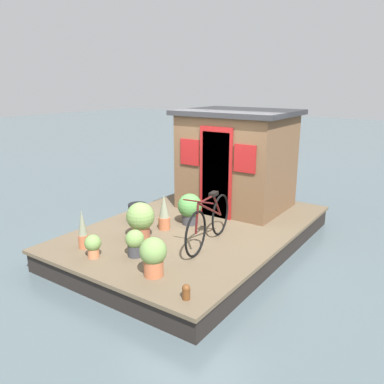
{
  "coord_description": "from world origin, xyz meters",
  "views": [
    {
      "loc": [
        -5.84,
        -3.9,
        3.0
      ],
      "look_at": [
        -0.2,
        0.0,
        1.09
      ],
      "focal_mm": 36.91,
      "sensor_mm": 36.0,
      "label": 1
    }
  ],
  "objects_px": {
    "bicycle": "(209,222)",
    "potted_plant_geranium": "(190,208)",
    "houseboat_cabin": "(237,159)",
    "charcoal_grill": "(138,209)",
    "potted_plant_thyme": "(83,230)",
    "potted_plant_sage": "(135,242)",
    "potted_plant_succulent": "(153,255)",
    "mooring_bollard": "(186,291)",
    "potted_plant_mint": "(164,213)",
    "potted_plant_basil": "(140,219)",
    "potted_plant_rosemary": "(93,245)"
  },
  "relations": [
    {
      "from": "mooring_bollard",
      "to": "potted_plant_sage",
      "type": "bearing_deg",
      "value": 67.14
    },
    {
      "from": "potted_plant_sage",
      "to": "potted_plant_geranium",
      "type": "bearing_deg",
      "value": 4.65
    },
    {
      "from": "potted_plant_mint",
      "to": "charcoal_grill",
      "type": "distance_m",
      "value": 0.65
    },
    {
      "from": "houseboat_cabin",
      "to": "potted_plant_mint",
      "type": "distance_m",
      "value": 2.14
    },
    {
      "from": "potted_plant_geranium",
      "to": "mooring_bollard",
      "type": "height_order",
      "value": "potted_plant_geranium"
    },
    {
      "from": "potted_plant_mint",
      "to": "potted_plant_geranium",
      "type": "relative_size",
      "value": 1.11
    },
    {
      "from": "houseboat_cabin",
      "to": "potted_plant_rosemary",
      "type": "relative_size",
      "value": 6.2
    },
    {
      "from": "bicycle",
      "to": "potted_plant_geranium",
      "type": "relative_size",
      "value": 2.93
    },
    {
      "from": "bicycle",
      "to": "potted_plant_geranium",
      "type": "height_order",
      "value": "bicycle"
    },
    {
      "from": "potted_plant_rosemary",
      "to": "charcoal_grill",
      "type": "relative_size",
      "value": 0.99
    },
    {
      "from": "potted_plant_basil",
      "to": "potted_plant_succulent",
      "type": "height_order",
      "value": "potted_plant_basil"
    },
    {
      "from": "potted_plant_basil",
      "to": "potted_plant_sage",
      "type": "bearing_deg",
      "value": -145.2
    },
    {
      "from": "potted_plant_basil",
      "to": "mooring_bollard",
      "type": "distance_m",
      "value": 2.17
    },
    {
      "from": "potted_plant_thyme",
      "to": "potted_plant_sage",
      "type": "relative_size",
      "value": 1.52
    },
    {
      "from": "potted_plant_rosemary",
      "to": "mooring_bollard",
      "type": "xyz_separation_m",
      "value": [
        -0.18,
        -1.89,
        -0.1
      ]
    },
    {
      "from": "bicycle",
      "to": "potted_plant_thyme",
      "type": "relative_size",
      "value": 2.66
    },
    {
      "from": "potted_plant_thyme",
      "to": "charcoal_grill",
      "type": "xyz_separation_m",
      "value": [
        1.42,
        0.1,
        -0.04
      ]
    },
    {
      "from": "houseboat_cabin",
      "to": "potted_plant_mint",
      "type": "bearing_deg",
      "value": 168.32
    },
    {
      "from": "houseboat_cabin",
      "to": "charcoal_grill",
      "type": "bearing_deg",
      "value": 151.89
    },
    {
      "from": "potted_plant_thyme",
      "to": "charcoal_grill",
      "type": "distance_m",
      "value": 1.42
    },
    {
      "from": "potted_plant_mint",
      "to": "mooring_bollard",
      "type": "bearing_deg",
      "value": -135.18
    },
    {
      "from": "bicycle",
      "to": "potted_plant_sage",
      "type": "relative_size",
      "value": 4.04
    },
    {
      "from": "bicycle",
      "to": "potted_plant_mint",
      "type": "relative_size",
      "value": 2.65
    },
    {
      "from": "potted_plant_mint",
      "to": "potted_plant_succulent",
      "type": "distance_m",
      "value": 1.82
    },
    {
      "from": "potted_plant_thyme",
      "to": "potted_plant_mint",
      "type": "height_order",
      "value": "potted_plant_mint"
    },
    {
      "from": "houseboat_cabin",
      "to": "potted_plant_mint",
      "type": "relative_size",
      "value": 3.49
    },
    {
      "from": "potted_plant_thyme",
      "to": "potted_plant_sage",
      "type": "xyz_separation_m",
      "value": [
        0.24,
        -0.91,
        -0.08
      ]
    },
    {
      "from": "potted_plant_sage",
      "to": "potted_plant_mint",
      "type": "relative_size",
      "value": 0.66
    },
    {
      "from": "houseboat_cabin",
      "to": "potted_plant_rosemary",
      "type": "height_order",
      "value": "houseboat_cabin"
    },
    {
      "from": "potted_plant_rosemary",
      "to": "charcoal_grill",
      "type": "height_order",
      "value": "charcoal_grill"
    },
    {
      "from": "charcoal_grill",
      "to": "houseboat_cabin",
      "type": "bearing_deg",
      "value": -28.11
    },
    {
      "from": "potted_plant_sage",
      "to": "potted_plant_mint",
      "type": "bearing_deg",
      "value": 17.13
    },
    {
      "from": "potted_plant_sage",
      "to": "potted_plant_geranium",
      "type": "distance_m",
      "value": 1.68
    },
    {
      "from": "bicycle",
      "to": "charcoal_grill",
      "type": "xyz_separation_m",
      "value": [
        0.14,
        1.7,
        -0.14
      ]
    },
    {
      "from": "charcoal_grill",
      "to": "mooring_bollard",
      "type": "xyz_separation_m",
      "value": [
        -1.76,
        -2.4,
        -0.16
      ]
    },
    {
      "from": "potted_plant_thyme",
      "to": "potted_plant_geranium",
      "type": "relative_size",
      "value": 1.1
    },
    {
      "from": "houseboat_cabin",
      "to": "potted_plant_geranium",
      "type": "height_order",
      "value": "houseboat_cabin"
    },
    {
      "from": "potted_plant_basil",
      "to": "charcoal_grill",
      "type": "height_order",
      "value": "potted_plant_basil"
    },
    {
      "from": "potted_plant_sage",
      "to": "potted_plant_succulent",
      "type": "relative_size",
      "value": 0.76
    },
    {
      "from": "potted_plant_basil",
      "to": "potted_plant_mint",
      "type": "bearing_deg",
      "value": -4.7
    },
    {
      "from": "houseboat_cabin",
      "to": "bicycle",
      "type": "height_order",
      "value": "houseboat_cabin"
    },
    {
      "from": "potted_plant_succulent",
      "to": "mooring_bollard",
      "type": "xyz_separation_m",
      "value": [
        -0.25,
        -0.74,
        -0.2
      ]
    },
    {
      "from": "potted_plant_succulent",
      "to": "mooring_bollard",
      "type": "relative_size",
      "value": 2.79
    },
    {
      "from": "potted_plant_sage",
      "to": "houseboat_cabin",
      "type": "bearing_deg",
      "value": -0.79
    },
    {
      "from": "potted_plant_rosemary",
      "to": "potted_plant_geranium",
      "type": "bearing_deg",
      "value": -9.79
    },
    {
      "from": "potted_plant_basil",
      "to": "potted_plant_rosemary",
      "type": "height_order",
      "value": "potted_plant_basil"
    },
    {
      "from": "bicycle",
      "to": "potted_plant_thyme",
      "type": "bearing_deg",
      "value": 128.6
    },
    {
      "from": "charcoal_grill",
      "to": "potted_plant_rosemary",
      "type": "bearing_deg",
      "value": -161.91
    },
    {
      "from": "houseboat_cabin",
      "to": "potted_plant_thyme",
      "type": "bearing_deg",
      "value": 164.28
    },
    {
      "from": "potted_plant_basil",
      "to": "charcoal_grill",
      "type": "relative_size",
      "value": 1.74
    }
  ]
}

